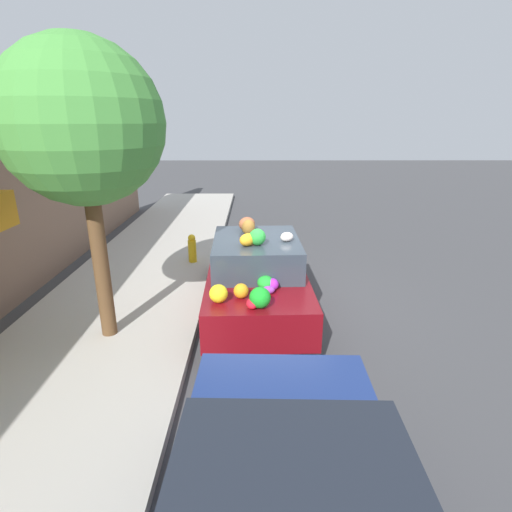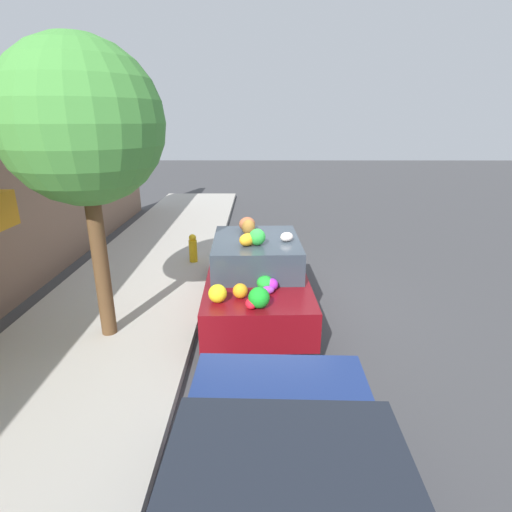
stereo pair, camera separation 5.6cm
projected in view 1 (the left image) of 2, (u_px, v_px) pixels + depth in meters
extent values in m
plane|color=#424244|center=(260.00, 309.00, 7.77)|extent=(60.00, 60.00, 0.00)
cube|color=#B2ADA3|center=(121.00, 306.00, 7.74)|extent=(24.00, 3.20, 0.15)
cylinder|color=brown|center=(101.00, 262.00, 6.20)|extent=(0.24, 0.24, 2.49)
sphere|color=#47933D|center=(82.00, 123.00, 5.53)|extent=(2.30, 2.30, 2.30)
cylinder|color=gold|center=(192.00, 251.00, 9.84)|extent=(0.20, 0.20, 0.55)
sphere|color=gold|center=(192.00, 238.00, 9.73)|extent=(0.18, 0.18, 0.18)
cube|color=maroon|center=(256.00, 280.00, 7.57)|extent=(4.19, 1.87, 0.63)
cube|color=#333D47|center=(256.00, 253.00, 7.22)|extent=(1.91, 1.58, 0.55)
cylinder|color=black|center=(218.00, 271.00, 8.86)|extent=(0.60, 0.20, 0.59)
cylinder|color=black|center=(289.00, 271.00, 8.91)|extent=(0.60, 0.20, 0.59)
cylinder|color=black|center=(210.00, 329.00, 6.43)|extent=(0.60, 0.20, 0.59)
cylinder|color=black|center=(308.00, 327.00, 6.49)|extent=(0.60, 0.20, 0.59)
ellipsoid|color=gold|center=(247.00, 240.00, 6.72)|extent=(0.40, 0.37, 0.21)
sphere|color=purple|center=(273.00, 284.00, 6.31)|extent=(0.25, 0.25, 0.19)
sphere|color=green|center=(257.00, 237.00, 6.74)|extent=(0.39, 0.39, 0.28)
ellipsoid|color=blue|center=(279.00, 242.00, 8.60)|extent=(0.20, 0.20, 0.12)
ellipsoid|color=silver|center=(287.00, 237.00, 6.97)|extent=(0.26, 0.29, 0.16)
ellipsoid|color=brown|center=(247.00, 224.00, 7.65)|extent=(0.45, 0.40, 0.26)
ellipsoid|color=olive|center=(277.00, 238.00, 8.56)|extent=(0.45, 0.47, 0.32)
sphere|color=black|center=(255.00, 242.00, 8.23)|extent=(0.45, 0.45, 0.34)
ellipsoid|color=white|center=(234.00, 244.00, 8.28)|extent=(0.30, 0.22, 0.25)
ellipsoid|color=red|center=(287.00, 244.00, 8.43)|extent=(0.13, 0.19, 0.16)
ellipsoid|color=green|center=(266.00, 283.00, 6.34)|extent=(0.31, 0.29, 0.22)
ellipsoid|color=brown|center=(248.00, 227.00, 7.34)|extent=(0.33, 0.33, 0.29)
sphere|color=#AE38B2|center=(227.00, 235.00, 8.95)|extent=(0.27, 0.27, 0.22)
ellipsoid|color=purple|center=(268.00, 290.00, 6.18)|extent=(0.19, 0.23, 0.13)
sphere|color=yellow|center=(218.00, 294.00, 5.87)|extent=(0.36, 0.36, 0.28)
ellipsoid|color=red|center=(252.00, 304.00, 5.71)|extent=(0.24, 0.19, 0.14)
sphere|color=orange|center=(241.00, 291.00, 6.02)|extent=(0.26, 0.26, 0.23)
sphere|color=green|center=(260.00, 298.00, 5.70)|extent=(0.32, 0.32, 0.31)
cylinder|color=black|center=(200.00, 462.00, 3.91)|extent=(0.64, 0.20, 0.63)
cylinder|color=black|center=(366.00, 465.00, 3.87)|extent=(0.64, 0.20, 0.63)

